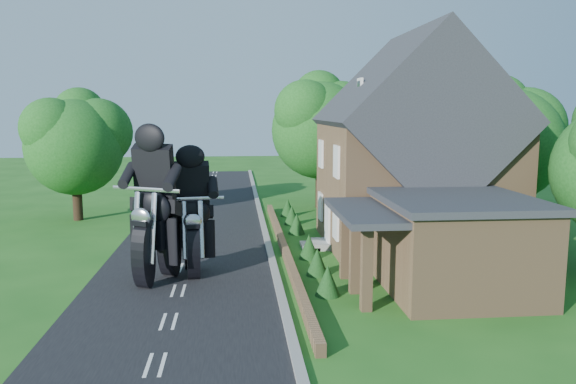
{
  "coord_description": "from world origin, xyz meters",
  "views": [
    {
      "loc": [
        2.11,
        -19.86,
        6.5
      ],
      "look_at": [
        4.49,
        5.25,
        2.8
      ],
      "focal_mm": 35.0,
      "sensor_mm": 36.0,
      "label": 1
    }
  ],
  "objects": [
    {
      "name": "shrub_a",
      "position": [
        5.3,
        -1.0,
        0.55
      ],
      "size": [
        0.9,
        0.9,
        1.1
      ],
      "primitive_type": "cone",
      "color": "#113713",
      "rests_on": "ground"
    },
    {
      "name": "shrub_d",
      "position": [
        5.3,
        9.0,
        0.55
      ],
      "size": [
        0.9,
        0.9,
        1.1
      ],
      "primitive_type": "cone",
      "color": "#113713",
      "rests_on": "ground"
    },
    {
      "name": "motorcycle_lead",
      "position": [
        0.37,
        2.05,
        0.77
      ],
      "size": [
        0.64,
        1.7,
        1.55
      ],
      "primitive_type": null,
      "rotation": [
        0.0,
        0.0,
        3.28
      ],
      "color": "black",
      "rests_on": "ground"
    },
    {
      "name": "shrub_f",
      "position": [
        5.3,
        14.0,
        0.55
      ],
      "size": [
        0.9,
        0.9,
        1.1
      ],
      "primitive_type": "cone",
      "color": "#113713",
      "rests_on": "ground"
    },
    {
      "name": "tree_far_road",
      "position": [
        -6.86,
        14.11,
        4.84
      ],
      "size": [
        6.08,
        5.6,
        7.84
      ],
      "color": "black",
      "rests_on": "ground"
    },
    {
      "name": "shrub_b",
      "position": [
        5.3,
        1.5,
        0.55
      ],
      "size": [
        0.9,
        0.9,
        1.1
      ],
      "primitive_type": "cone",
      "color": "#113713",
      "rests_on": "ground"
    },
    {
      "name": "annex",
      "position": [
        9.87,
        -0.8,
        1.77
      ],
      "size": [
        7.05,
        5.94,
        3.44
      ],
      "color": "#8C6947",
      "rests_on": "ground"
    },
    {
      "name": "tree_behind_left",
      "position": [
        8.16,
        17.13,
        5.73
      ],
      "size": [
        6.94,
        6.4,
        9.16
      ],
      "color": "black",
      "rests_on": "ground"
    },
    {
      "name": "road",
      "position": [
        0.0,
        0.0,
        0.01
      ],
      "size": [
        7.0,
        80.0,
        0.02
      ],
      "primitive_type": "cube",
      "color": "black",
      "rests_on": "ground"
    },
    {
      "name": "tree_house_right",
      "position": [
        16.65,
        8.62,
        5.19
      ],
      "size": [
        6.51,
        6.0,
        8.4
      ],
      "color": "black",
      "rests_on": "ground"
    },
    {
      "name": "house",
      "position": [
        10.49,
        6.0,
        4.34
      ],
      "size": [
        9.54,
        8.64,
        10.24
      ],
      "color": "#8C6947",
      "rests_on": "ground"
    },
    {
      "name": "shrub_e",
      "position": [
        5.3,
        11.5,
        0.55
      ],
      "size": [
        0.9,
        0.9,
        1.1
      ],
      "primitive_type": "cone",
      "color": "#113713",
      "rests_on": "ground"
    },
    {
      "name": "ground",
      "position": [
        0.0,
        0.0,
        0.0
      ],
      "size": [
        120.0,
        120.0,
        0.0
      ],
      "primitive_type": "plane",
      "color": "#1F5818",
      "rests_on": "ground"
    },
    {
      "name": "garden_wall",
      "position": [
        4.3,
        5.0,
        0.2
      ],
      "size": [
        0.3,
        22.0,
        0.4
      ],
      "primitive_type": "cube",
      "color": "#8C6947",
      "rests_on": "ground"
    },
    {
      "name": "motorcycle_follow",
      "position": [
        -0.89,
        1.17,
        0.9
      ],
      "size": [
        1.31,
        1.94,
        1.8
      ],
      "primitive_type": null,
      "rotation": [
        0.0,
        0.0,
        2.67
      ],
      "color": "black",
      "rests_on": "ground"
    },
    {
      "name": "kerb",
      "position": [
        3.65,
        0.0,
        0.06
      ],
      "size": [
        0.3,
        80.0,
        0.12
      ],
      "primitive_type": "cube",
      "color": "gray",
      "rests_on": "ground"
    },
    {
      "name": "tree_behind_house",
      "position": [
        14.18,
        16.14,
        6.23
      ],
      "size": [
        7.81,
        7.2,
        10.08
      ],
      "color": "black",
      "rests_on": "ground"
    },
    {
      "name": "shrub_c",
      "position": [
        5.3,
        4.0,
        0.55
      ],
      "size": [
        0.9,
        0.9,
        1.1
      ],
      "primitive_type": "cone",
      "color": "#113713",
      "rests_on": "ground"
    }
  ]
}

